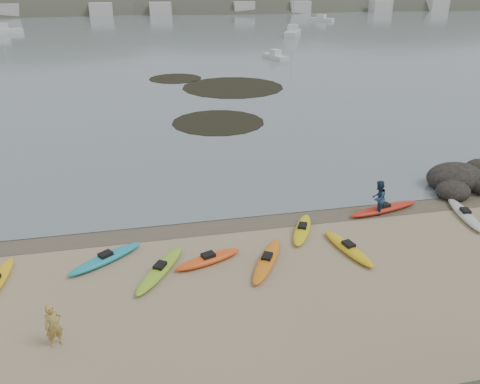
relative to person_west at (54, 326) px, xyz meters
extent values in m
plane|color=tan|center=(7.92, 7.63, -0.80)|extent=(600.00, 600.00, 0.00)
plane|color=brown|center=(7.92, 7.33, -0.80)|extent=(60.00, 60.00, 0.00)
ellipsoid|color=orange|center=(8.20, 3.28, -0.63)|extent=(2.45, 3.60, 0.34)
ellipsoid|color=teal|center=(1.38, 4.88, -0.63)|extent=(3.36, 2.65, 0.34)
ellipsoid|color=beige|center=(19.32, 5.39, -0.63)|extent=(1.47, 3.92, 0.34)
ellipsoid|color=#F95515|center=(5.73, 3.90, -0.63)|extent=(3.16, 1.70, 0.34)
ellipsoid|color=yellow|center=(12.05, 3.51, -0.63)|extent=(1.48, 3.55, 0.34)
ellipsoid|color=#92CB28|center=(3.65, 3.52, -0.63)|extent=(2.60, 3.64, 0.34)
ellipsoid|color=yellow|center=(10.57, 5.56, -0.63)|extent=(2.07, 3.15, 0.34)
ellipsoid|color=red|center=(15.53, 6.83, -0.63)|extent=(4.32, 1.60, 0.34)
imported|color=tan|center=(0.00, 0.00, 0.00)|extent=(0.70, 0.61, 1.61)
imported|color=navy|center=(15.00, 6.62, 0.14)|extent=(1.16, 1.15, 1.89)
ellipsoid|color=black|center=(21.18, 9.00, -0.54)|extent=(3.45, 2.68, 1.72)
ellipsoid|color=black|center=(20.18, 7.70, -0.63)|extent=(1.91, 1.72, 1.15)
ellipsoid|color=black|center=(23.38, 9.70, -0.57)|extent=(2.11, 1.91, 1.53)
cylinder|color=black|center=(9.68, 25.11, -0.77)|extent=(7.89, 7.89, 0.04)
cylinder|color=black|center=(13.60, 38.66, -0.77)|extent=(11.38, 11.38, 0.04)
cylinder|color=black|center=(7.66, 44.91, -0.77)|extent=(6.39, 6.39, 0.04)
cube|color=silver|center=(23.72, 56.92, -0.43)|extent=(2.86, 5.58, 0.75)
cube|color=silver|center=(35.84, 86.26, -0.19)|extent=(5.97, 8.93, 1.22)
cube|color=silver|center=(-25.44, 102.54, -0.21)|extent=(8.67, 6.06, 1.19)
cube|color=silver|center=(55.04, 119.83, -0.30)|extent=(6.38, 6.56, 1.00)
ellipsoid|color=#384235|center=(-37.08, 202.63, -18.80)|extent=(220.00, 120.00, 80.00)
ellipsoid|color=#384235|center=(42.92, 197.63, -16.10)|extent=(200.00, 110.00, 68.00)
ellipsoid|color=#384235|center=(127.92, 207.63, -17.90)|extent=(230.00, 130.00, 76.00)
cube|color=beige|center=(-34.08, 152.63, 1.20)|extent=(7.00, 5.00, 4.00)
cube|color=beige|center=(-10.08, 152.63, 1.20)|extent=(7.00, 5.00, 4.00)
cube|color=beige|center=(13.92, 152.63, 1.20)|extent=(7.00, 5.00, 4.00)
cube|color=beige|center=(37.92, 152.63, 1.20)|extent=(7.00, 5.00, 4.00)
cube|color=beige|center=(61.92, 152.63, 1.20)|extent=(7.00, 5.00, 4.00)
cube|color=beige|center=(85.92, 152.63, 1.20)|extent=(7.00, 5.00, 4.00)
cube|color=beige|center=(109.92, 152.63, 1.20)|extent=(7.00, 5.00, 4.00)
camera|label=1|loc=(3.54, -13.22, 10.49)|focal=35.00mm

